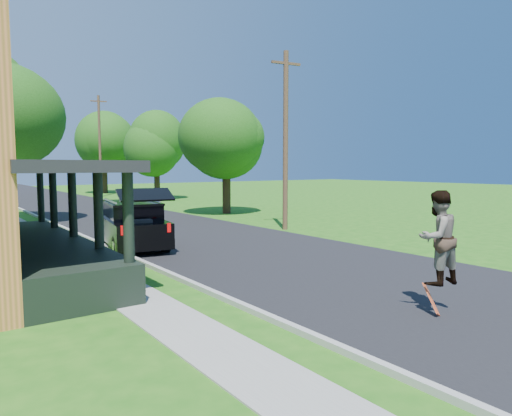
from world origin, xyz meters
TOP-DOWN VIEW (x-y plane):
  - ground at (0.00, 0.00)m, footprint 140.00×140.00m
  - street at (0.00, 20.00)m, footprint 8.00×120.00m
  - curb at (-4.05, 20.00)m, footprint 0.15×120.00m
  - sidewalk at (-5.60, 20.00)m, footprint 1.30×120.00m
  - black_suv at (-3.20, 7.99)m, footprint 2.62×5.13m
  - skateboarder at (-1.00, -3.00)m, footprint 1.03×0.85m
  - skateboard at (-1.16, -3.01)m, footprint 0.34×0.51m
  - tree_right_near at (6.29, 16.55)m, footprint 5.30×5.08m
  - tree_right_mid at (7.94, 31.04)m, footprint 7.05×7.16m
  - tree_right_far at (7.20, 43.76)m, footprint 8.12×7.90m
  - utility_pole_near at (4.50, 8.43)m, footprint 1.50×0.38m
  - utility_pole_far at (4.99, 37.86)m, footprint 1.53×0.48m

SIDE VIEW (x-z plane):
  - ground at x=0.00m, z-range 0.00..0.00m
  - street at x=0.00m, z-range -0.01..0.01m
  - curb at x=-4.05m, z-range -0.06..0.06m
  - sidewalk at x=-5.60m, z-range -0.01..0.01m
  - skateboard at x=-1.16m, z-range -0.01..0.60m
  - black_suv at x=-3.20m, z-range -0.27..2.01m
  - skateboarder at x=-1.00m, z-range 0.60..2.52m
  - utility_pole_near at x=4.50m, z-range 0.13..8.47m
  - tree_right_near at x=6.29m, z-range 1.14..8.71m
  - utility_pole_far at x=4.99m, z-range 0.14..10.15m
  - tree_right_mid at x=7.94m, z-range 1.09..9.40m
  - tree_right_far at x=7.20m, z-range 1.45..11.29m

